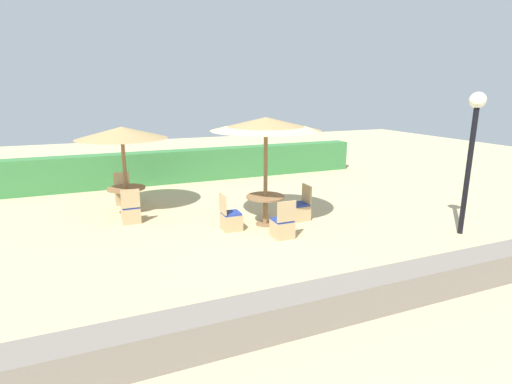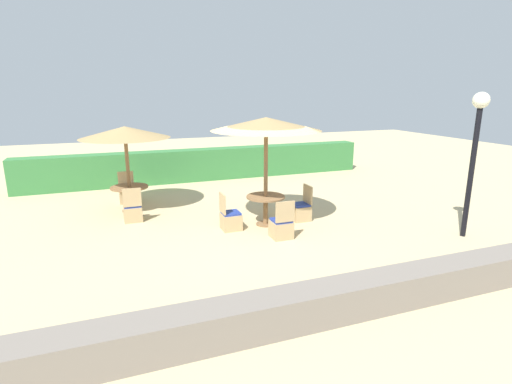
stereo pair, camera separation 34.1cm
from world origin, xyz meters
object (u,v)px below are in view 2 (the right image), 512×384
Objects in this scene: round_table_back_left at (130,192)px; patio_chair_center_west at (230,219)px; patio_chair_back_left_north at (127,194)px; patio_chair_center_south at (281,227)px; round_table_center at (266,203)px; patio_chair_center_east at (301,210)px; parasol_back_left at (125,133)px; lamp_post at (476,136)px; patio_chair_back_left_south at (133,211)px; parasol_center at (266,124)px.

round_table_back_left is 3.34m from patio_chair_center_west.
patio_chair_back_left_north and patio_chair_center_south have the same top height.
patio_chair_back_left_north is 4.70m from round_table_center.
patio_chair_center_east reaches higher than round_table_center.
lamp_post is at bearing -33.80° from parasol_back_left.
lamp_post is at bearing -30.36° from round_table_center.
patio_chair_back_left_south is 0.34× the size of parasol_center.
lamp_post is at bearing -28.15° from patio_chair_back_left_south.
parasol_back_left is 2.19m from patio_chair_back_left_north.
round_table_back_left is at bearing -138.46° from patio_chair_center_west.
lamp_post reaches higher than patio_chair_back_left_south.
round_table_back_left is at bearing 0.00° from parasol_back_left.
patio_chair_back_left_south reaches higher than round_table_back_left.
parasol_back_left is 5.22m from patio_chair_center_east.
patio_chair_center_south is at bearing -47.66° from parasol_back_left.
patio_chair_back_left_south is 1.00× the size of patio_chair_center_south.
patio_chair_center_west is at bearing -34.51° from patio_chair_back_left_south.
patio_chair_back_left_south is at bearing -90.19° from parasol_back_left.
round_table_center is (3.16, -2.46, -1.65)m from parasol_back_left.
patio_chair_center_south is (-1.02, -1.03, 0.00)m from patio_chair_center_east.
patio_chair_center_west is at bearing 91.61° from patio_chair_center_east.
parasol_back_left is 4.01m from parasol_center.
lamp_post reaches higher than patio_chair_center_east.
round_table_back_left is 1.12× the size of patio_chair_back_left_south.
parasol_center reaches higher than patio_chair_center_east.
patio_chair_center_east is at bearing 1.17° from parasol_center.
patio_chair_center_south is (-0.00, -1.01, -2.29)m from parasol_center.
round_table_center is (3.16, -1.49, 0.31)m from patio_chair_back_left_south.
round_table_center is at bearing 149.64° from lamp_post.
parasol_back_left is 1.67m from round_table_back_left.
parasol_back_left reaches higher than patio_chair_back_left_north.
round_table_center is 1.00m from patio_chair_center_west.
patio_chair_back_left_south is (-0.00, -0.97, -0.30)m from round_table_back_left.
parasol_center reaches higher than patio_chair_center_west.
patio_chair_back_left_north is (-0.04, 0.97, -0.30)m from round_table_back_left.
lamp_post is at bearing -33.80° from round_table_back_left.
patio_chair_center_west is (-5.04, 2.36, -2.09)m from lamp_post.
patio_chair_center_east is (1.01, 0.02, -0.31)m from round_table_center.
patio_chair_back_left_north is at bearing 141.36° from lamp_post.
patio_chair_back_left_south is 1.00× the size of patio_chair_center_west.
patio_chair_back_left_south is (-7.25, 3.88, -2.09)m from lamp_post.
patio_chair_center_east is (4.17, -2.44, -0.30)m from round_table_back_left.
patio_chair_center_south is at bearing 44.28° from patio_chair_center_west.
round_table_center reaches higher than round_table_back_left.
patio_chair_center_south is at bearing 161.26° from lamp_post.
patio_chair_center_east is at bearing -30.28° from parasol_back_left.
parasol_back_left is 2.62× the size of patio_chair_back_left_north.
parasol_back_left is 0.90× the size of parasol_center.
round_table_back_left is 4.00m from round_table_center.
patio_chair_back_left_north and patio_chair_back_left_south have the same top height.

